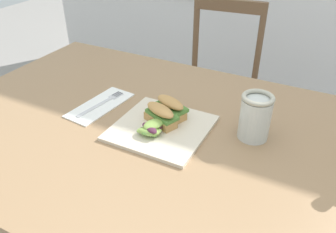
{
  "coord_description": "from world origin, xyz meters",
  "views": [
    {
      "loc": [
        0.35,
        -0.5,
        1.28
      ],
      "look_at": [
        -0.03,
        0.23,
        0.76
      ],
      "focal_mm": 36.57,
      "sensor_mm": 36.0,
      "label": 1
    }
  ],
  "objects_px": {
    "sandwich_half_front": "(161,115)",
    "fork_on_napkin": "(104,102)",
    "sandwich_half_back": "(171,107)",
    "plate_lunch": "(161,128)",
    "dining_table": "(169,165)",
    "chair_wooden_far": "(217,87)",
    "mason_jar_iced_tea": "(255,119)"
  },
  "relations": [
    {
      "from": "chair_wooden_far",
      "to": "plate_lunch",
      "type": "distance_m",
      "value": 0.91
    },
    {
      "from": "chair_wooden_far",
      "to": "sandwich_half_back",
      "type": "xyz_separation_m",
      "value": [
        0.13,
        -0.79,
        0.33
      ]
    },
    {
      "from": "fork_on_napkin",
      "to": "sandwich_half_back",
      "type": "bearing_deg",
      "value": 4.93
    },
    {
      "from": "sandwich_half_back",
      "to": "fork_on_napkin",
      "type": "relative_size",
      "value": 0.59
    },
    {
      "from": "chair_wooden_far",
      "to": "sandwich_half_front",
      "type": "distance_m",
      "value": 0.91
    },
    {
      "from": "plate_lunch",
      "to": "chair_wooden_far",
      "type": "bearing_deg",
      "value": 98.72
    },
    {
      "from": "sandwich_half_back",
      "to": "chair_wooden_far",
      "type": "bearing_deg",
      "value": 99.14
    },
    {
      "from": "dining_table",
      "to": "plate_lunch",
      "type": "height_order",
      "value": "plate_lunch"
    },
    {
      "from": "dining_table",
      "to": "fork_on_napkin",
      "type": "height_order",
      "value": "fork_on_napkin"
    },
    {
      "from": "dining_table",
      "to": "sandwich_half_back",
      "type": "distance_m",
      "value": 0.17
    },
    {
      "from": "mason_jar_iced_tea",
      "to": "fork_on_napkin",
      "type": "bearing_deg",
      "value": -175.25
    },
    {
      "from": "plate_lunch",
      "to": "sandwich_half_front",
      "type": "xyz_separation_m",
      "value": [
        -0.01,
        0.01,
        0.03
      ]
    },
    {
      "from": "dining_table",
      "to": "mason_jar_iced_tea",
      "type": "relative_size",
      "value": 11.12
    },
    {
      "from": "chair_wooden_far",
      "to": "plate_lunch",
      "type": "xyz_separation_m",
      "value": [
        0.13,
        -0.85,
        0.3
      ]
    },
    {
      "from": "mason_jar_iced_tea",
      "to": "sandwich_half_front",
      "type": "bearing_deg",
      "value": -164.23
    },
    {
      "from": "chair_wooden_far",
      "to": "sandwich_half_back",
      "type": "relative_size",
      "value": 7.9
    },
    {
      "from": "sandwich_half_front",
      "to": "plate_lunch",
      "type": "bearing_deg",
      "value": -55.72
    },
    {
      "from": "sandwich_half_back",
      "to": "mason_jar_iced_tea",
      "type": "distance_m",
      "value": 0.24
    },
    {
      "from": "plate_lunch",
      "to": "mason_jar_iced_tea",
      "type": "height_order",
      "value": "mason_jar_iced_tea"
    },
    {
      "from": "dining_table",
      "to": "chair_wooden_far",
      "type": "height_order",
      "value": "chair_wooden_far"
    },
    {
      "from": "sandwich_half_front",
      "to": "chair_wooden_far",
      "type": "bearing_deg",
      "value": 98.23
    },
    {
      "from": "dining_table",
      "to": "sandwich_half_front",
      "type": "xyz_separation_m",
      "value": [
        -0.04,
        0.02,
        0.15
      ]
    },
    {
      "from": "dining_table",
      "to": "sandwich_half_back",
      "type": "relative_size",
      "value": 12.82
    },
    {
      "from": "plate_lunch",
      "to": "sandwich_half_back",
      "type": "distance_m",
      "value": 0.07
    },
    {
      "from": "sandwich_half_front",
      "to": "fork_on_napkin",
      "type": "relative_size",
      "value": 0.59
    },
    {
      "from": "sandwich_half_back",
      "to": "plate_lunch",
      "type": "bearing_deg",
      "value": -86.57
    },
    {
      "from": "plate_lunch",
      "to": "mason_jar_iced_tea",
      "type": "distance_m",
      "value": 0.25
    },
    {
      "from": "chair_wooden_far",
      "to": "sandwich_half_back",
      "type": "bearing_deg",
      "value": -80.86
    },
    {
      "from": "dining_table",
      "to": "sandwich_half_front",
      "type": "distance_m",
      "value": 0.16
    },
    {
      "from": "dining_table",
      "to": "sandwich_half_front",
      "type": "height_order",
      "value": "sandwich_half_front"
    },
    {
      "from": "chair_wooden_far",
      "to": "dining_table",
      "type": "bearing_deg",
      "value": -79.63
    },
    {
      "from": "chair_wooden_far",
      "to": "sandwich_half_front",
      "type": "relative_size",
      "value": 7.9
    }
  ]
}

